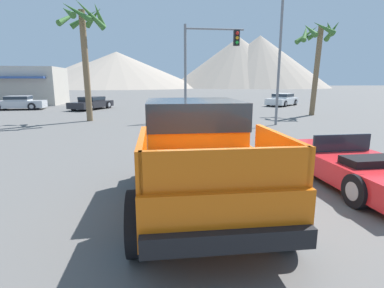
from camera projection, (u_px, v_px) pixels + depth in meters
name	position (u px, v px, depth m)	size (l,w,h in m)	color
ground_plane	(225.00, 208.00, 5.74)	(320.00, 320.00, 0.00)	#5B5956
orange_pickup_truck	(197.00, 147.00, 5.85)	(2.46, 4.89, 2.01)	orange
red_convertible_car	(353.00, 166.00, 7.11)	(2.02, 4.33, 1.09)	red
parked_car_silver	(18.00, 103.00, 25.74)	(4.45, 2.09, 1.17)	#B7BABF
parked_car_white	(282.00, 99.00, 29.94)	(4.31, 4.22, 1.21)	white
parked_car_dark	(92.00, 103.00, 25.96)	(3.37, 4.61, 1.09)	#232328
traffic_light_main	(208.00, 54.00, 18.34)	(3.69, 0.38, 5.74)	slate
street_lamp_post	(280.00, 42.00, 15.90)	(0.90, 0.24, 7.34)	slate
palm_tree_tall	(317.00, 45.00, 20.74)	(2.52, 2.59, 6.47)	brown
palm_tree_short	(84.00, 33.00, 17.36)	(2.92, 2.92, 6.81)	brown
storefront_building	(0.00, 86.00, 31.02)	(12.14, 6.13, 3.83)	#BCB2A3
distant_mountain_range	(200.00, 67.00, 122.66)	(125.93, 82.54, 19.57)	gray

